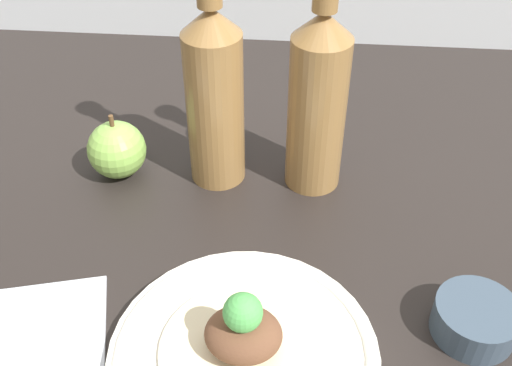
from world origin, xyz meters
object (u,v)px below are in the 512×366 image
object	(u,v)px
plate	(244,354)
dipping_bowl	(475,319)
cider_bottle_left	(214,93)
cider_bottle_right	(318,98)
apple	(117,150)
plated_food	(243,336)

from	to	relation	value
plate	dipping_bowl	size ratio (longest dim) A/B	3.09
cider_bottle_left	cider_bottle_right	world-z (taller)	same
apple	dipping_bowl	size ratio (longest dim) A/B	1.08
apple	plate	bearing A→B (deg)	-54.75
cider_bottle_left	cider_bottle_right	bearing A→B (deg)	0.00
apple	cider_bottle_right	bearing A→B (deg)	1.92
plated_food	apple	bearing A→B (deg)	125.25
plate	cider_bottle_right	world-z (taller)	cider_bottle_right
plate	dipping_bowl	distance (cm)	22.89
cider_bottle_left	cider_bottle_right	distance (cm)	12.23
plate	cider_bottle_left	world-z (taller)	cider_bottle_left
cider_bottle_left	apple	xyz separation A→B (cm)	(-12.87, -0.84, -8.54)
cider_bottle_left	dipping_bowl	bearing A→B (deg)	-38.31
plate	cider_bottle_right	distance (cm)	30.64
cider_bottle_right	apple	xyz separation A→B (cm)	(-25.10, -0.84, -8.54)
cider_bottle_left	plate	bearing A→B (deg)	-77.42
plated_food	cider_bottle_left	xyz separation A→B (cm)	(-6.22, 27.86, 8.42)
dipping_bowl	plated_food	bearing A→B (deg)	-166.42
plated_food	cider_bottle_left	size ratio (longest dim) A/B	0.53
cider_bottle_left	plated_food	bearing A→B (deg)	-77.42
plate	apple	world-z (taller)	apple
plate	dipping_bowl	xyz separation A→B (cm)	(22.24, 5.37, 0.78)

